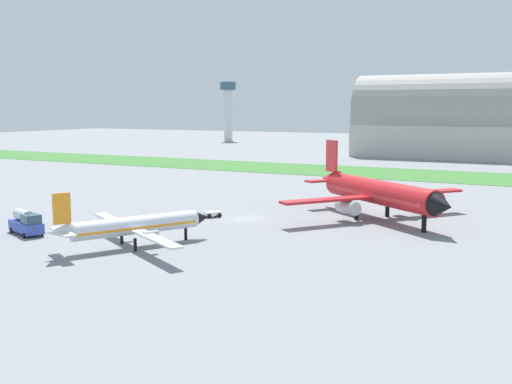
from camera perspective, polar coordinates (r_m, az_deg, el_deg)
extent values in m
plane|color=gray|center=(91.80, -1.00, -2.59)|extent=(600.00, 600.00, 0.00)
cube|color=#3D7533|center=(159.37, 11.39, 1.82)|extent=(360.00, 28.00, 0.08)
cylinder|color=red|center=(92.27, 11.74, -0.04)|extent=(21.56, 17.91, 3.73)
cone|color=black|center=(81.98, 17.43, -1.25)|extent=(4.92, 4.97, 3.65)
cone|color=red|center=(103.83, 7.03, 1.22)|extent=(5.81, 5.56, 3.36)
cube|color=red|center=(92.31, 11.73, -0.21)|extent=(20.54, 17.14, 0.52)
cube|color=red|center=(97.94, 15.30, -0.07)|extent=(11.85, 14.31, 0.37)
cube|color=red|center=(88.31, 7.24, -0.72)|extent=(11.85, 14.31, 0.37)
cylinder|color=#B7BABF|center=(96.27, 13.94, -0.97)|extent=(4.47, 4.11, 2.05)
cylinder|color=#B7BABF|center=(90.11, 8.79, -1.43)|extent=(4.47, 4.11, 2.05)
cube|color=red|center=(102.85, 7.27, 3.46)|extent=(2.68, 2.22, 5.42)
cube|color=red|center=(104.55, 8.32, 1.20)|extent=(4.52, 5.00, 0.30)
cube|color=red|center=(102.02, 6.10, 1.07)|extent=(4.52, 5.00, 0.30)
cylinder|color=black|center=(84.98, 15.80, -2.95)|extent=(0.67, 0.67, 2.37)
cylinder|color=black|center=(95.82, 12.48, -1.61)|extent=(0.67, 0.67, 2.37)
cylinder|color=black|center=(92.39, 9.60, -1.88)|extent=(0.67, 0.67, 2.37)
cylinder|color=silver|center=(74.68, -11.38, -3.13)|extent=(9.92, 15.12, 2.24)
cone|color=black|center=(78.39, -5.31, -2.47)|extent=(3.01, 3.03, 2.19)
cone|color=silver|center=(71.72, -18.38, -3.62)|extent=(3.30, 3.72, 2.02)
cube|color=orange|center=(74.71, -11.38, -3.26)|extent=(9.51, 14.36, 0.31)
cube|color=silver|center=(80.24, -13.33, -2.70)|extent=(11.48, 7.45, 0.22)
cube|color=silver|center=(69.02, -9.79, -4.34)|extent=(11.48, 7.45, 0.22)
cylinder|color=#B7BABF|center=(78.42, -12.34, -2.92)|extent=(1.51, 1.91, 0.72)
cylinder|color=#B7BABF|center=(71.25, -10.04, -3.96)|extent=(1.51, 1.91, 0.72)
cube|color=orange|center=(71.36, -18.12, -1.52)|extent=(1.23, 1.88, 3.58)
cube|color=silver|center=(73.33, -18.36, -3.41)|extent=(3.39, 2.72, 0.18)
cube|color=silver|center=(70.36, -17.68, -3.86)|extent=(3.39, 2.72, 0.18)
cylinder|color=black|center=(77.76, -6.75, -4.01)|extent=(0.40, 0.40, 1.57)
cylinder|color=black|center=(76.69, -12.75, -4.33)|extent=(0.40, 0.40, 1.57)
cylinder|color=black|center=(72.65, -11.50, -4.98)|extent=(0.40, 0.40, 1.57)
cube|color=white|center=(93.32, -4.17, -2.04)|extent=(2.69, 2.80, 0.55)
cylinder|color=black|center=(94.33, -3.84, -2.10)|extent=(0.64, 0.70, 0.70)
cylinder|color=black|center=(92.94, -3.53, -2.25)|extent=(0.64, 0.70, 0.70)
cylinder|color=black|center=(93.80, -4.81, -2.17)|extent=(0.64, 0.70, 0.70)
cylinder|color=black|center=(92.40, -4.51, -2.32)|extent=(0.64, 0.70, 0.70)
cube|color=#334FB2|center=(86.42, -21.16, -3.10)|extent=(6.93, 4.53, 1.40)
cylinder|color=silver|center=(86.88, -21.40, -2.08)|extent=(3.89, 2.70, 1.54)
cube|color=#334C60|center=(84.52, -20.75, -2.43)|extent=(2.90, 2.71, 1.20)
cylinder|color=black|center=(84.91, -19.82, -3.71)|extent=(0.74, 0.48, 0.70)
cylinder|color=black|center=(84.05, -21.33, -3.91)|extent=(0.74, 0.48, 0.70)
cylinder|color=black|center=(89.06, -20.96, -3.23)|extent=(0.74, 0.48, 0.70)
cylinder|color=black|center=(88.24, -22.41, -3.41)|extent=(0.74, 0.48, 0.70)
cube|color=#BCB7B2|center=(213.86, 17.87, 4.99)|extent=(62.46, 22.42, 13.76)
cylinder|color=gray|center=(213.62, 17.97, 7.44)|extent=(61.21, 24.66, 24.66)
cylinder|color=silver|center=(306.27, -2.69, 7.33)|extent=(4.40, 4.40, 25.84)
cylinder|color=#38566B|center=(306.44, -2.71, 10.12)|extent=(8.00, 8.00, 4.00)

